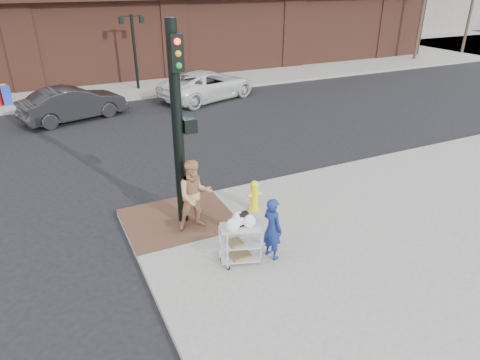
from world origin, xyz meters
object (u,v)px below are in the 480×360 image
traffic_signal_pole (179,122)px  utility_cart (240,240)px  woman_blue (272,228)px  pedestrian_tan (195,195)px  minivan_white (208,85)px  fire_hydrant (254,195)px  lamp_post (134,44)px  sedan_dark (73,104)px

traffic_signal_pole → utility_cart: (0.54, -2.24, -2.14)m
woman_blue → pedestrian_tan: 2.22m
utility_cart → traffic_signal_pole: bearing=103.4°
woman_blue → minivan_white: 14.76m
traffic_signal_pole → minivan_white: size_ratio=0.92×
fire_hydrant → lamp_post: bearing=87.9°
traffic_signal_pole → utility_cart: size_ratio=4.16×
lamp_post → sedan_dark: 6.08m
utility_cart → fire_hydrant: 2.38m
lamp_post → minivan_white: bearing=-49.6°
traffic_signal_pole → fire_hydrant: bearing=-8.8°
minivan_white → fire_hydrant: minivan_white is taller
utility_cart → fire_hydrant: (1.37, 1.95, -0.10)m
pedestrian_tan → fire_hydrant: pedestrian_tan is taller
traffic_signal_pole → minivan_white: bearing=65.3°
traffic_signal_pole → pedestrian_tan: size_ratio=2.72×
traffic_signal_pole → minivan_white: (5.42, 11.77, -2.08)m
woman_blue → utility_cart: size_ratio=1.23×
woman_blue → minivan_white: size_ratio=0.27×
pedestrian_tan → fire_hydrant: size_ratio=2.12×
fire_hydrant → pedestrian_tan: bearing=-174.3°
lamp_post → pedestrian_tan: bearing=-98.4°
pedestrian_tan → sedan_dark: size_ratio=0.40×
lamp_post → traffic_signal_pole: bearing=-99.2°
lamp_post → fire_hydrant: bearing=-92.1°
woman_blue → utility_cart: 0.76m
lamp_post → traffic_signal_pole: (-2.48, -15.23, 0.21)m
traffic_signal_pole → sedan_dark: (-1.46, 10.99, -2.07)m
sedan_dark → fire_hydrant: (3.37, -11.29, -0.17)m
utility_cart → minivan_white: bearing=70.8°
lamp_post → traffic_signal_pole: size_ratio=0.80×
pedestrian_tan → utility_cart: size_ratio=1.53×
woman_blue → sedan_dark: woman_blue is taller
sedan_dark → pedestrian_tan: bearing=171.6°
utility_cart → pedestrian_tan: bearing=102.2°
minivan_white → fire_hydrant: (-3.51, -12.07, -0.16)m
pedestrian_tan → sedan_dark: (-1.61, 11.46, -0.31)m
fire_hydrant → traffic_signal_pole: bearing=171.2°
sedan_dark → utility_cart: size_ratio=3.83×
woman_blue → pedestrian_tan: pedestrian_tan is taller
woman_blue → minivan_white: woman_blue is taller
pedestrian_tan → minivan_white: pedestrian_tan is taller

